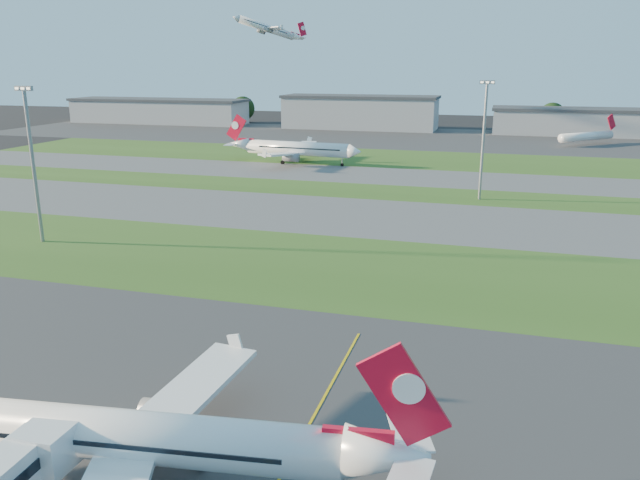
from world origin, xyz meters
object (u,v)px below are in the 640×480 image
(airliner_parked, at_px, (145,439))
(airliner_taxiing, at_px, (297,149))
(light_mast_west, at_px, (32,155))
(light_mast_centre, at_px, (484,133))
(mini_jet_near, at_px, (587,136))

(airliner_parked, height_order, airliner_taxiing, airliner_taxiing)
(light_mast_west, bearing_deg, light_mast_centre, 38.66)
(airliner_parked, xyz_separation_m, airliner_taxiing, (-36.58, 145.66, 0.55))
(airliner_parked, xyz_separation_m, mini_jet_near, (52.96, 218.10, -0.62))
(airliner_parked, xyz_separation_m, light_mast_west, (-51.27, 51.63, 10.91))
(mini_jet_near, relative_size, light_mast_west, 0.85)
(airliner_taxiing, xyz_separation_m, light_mast_west, (-14.69, -94.03, 10.36))
(airliner_taxiing, distance_m, light_mast_centre, 67.92)
(airliner_taxiing, bearing_deg, mini_jet_near, -135.93)
(airliner_parked, bearing_deg, light_mast_centre, 72.85)
(airliner_taxiing, distance_m, mini_jet_near, 115.19)
(airliner_parked, relative_size, airliner_taxiing, 0.87)
(airliner_taxiing, height_order, light_mast_centre, light_mast_centre)
(airliner_parked, height_order, light_mast_centre, light_mast_centre)
(mini_jet_near, relative_size, light_mast_centre, 0.85)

